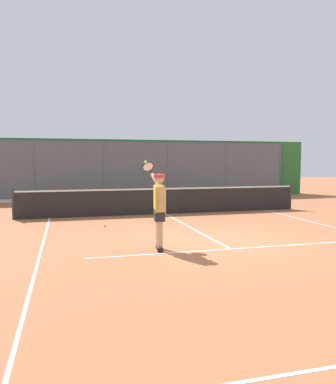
# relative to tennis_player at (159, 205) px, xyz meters

# --- Properties ---
(ground_plane) EXTENTS (60.00, 60.00, 0.00)m
(ground_plane) POSITION_rel_tennis_player_xyz_m (-1.56, -0.55, -0.99)
(ground_plane) COLOR #A8603D
(court_line_markings) EXTENTS (8.26, 10.61, 0.01)m
(court_line_markings) POSITION_rel_tennis_player_xyz_m (-1.56, 0.64, -0.99)
(court_line_markings) COLOR white
(court_line_markings) RESTS_ON ground
(fence_backdrop) EXTENTS (19.61, 1.37, 3.05)m
(fence_backdrop) POSITION_rel_tennis_player_xyz_m (-1.56, -11.89, 0.52)
(fence_backdrop) COLOR #565B60
(fence_backdrop) RESTS_ON ground
(tennis_net) EXTENTS (10.61, 0.09, 1.07)m
(tennis_net) POSITION_rel_tennis_player_xyz_m (-1.56, -5.45, -0.50)
(tennis_net) COLOR #2D2D2D
(tennis_net) RESTS_ON ground
(tennis_player) EXTENTS (0.36, 1.42, 1.98)m
(tennis_player) POSITION_rel_tennis_player_xyz_m (0.00, 0.00, 0.00)
(tennis_player) COLOR black
(tennis_player) RESTS_ON ground
(tennis_ball_mid_court) EXTENTS (0.07, 0.07, 0.07)m
(tennis_ball_mid_court) POSITION_rel_tennis_player_xyz_m (0.88, -3.26, -0.96)
(tennis_ball_mid_court) COLOR #CCDB33
(tennis_ball_mid_court) RESTS_ON ground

